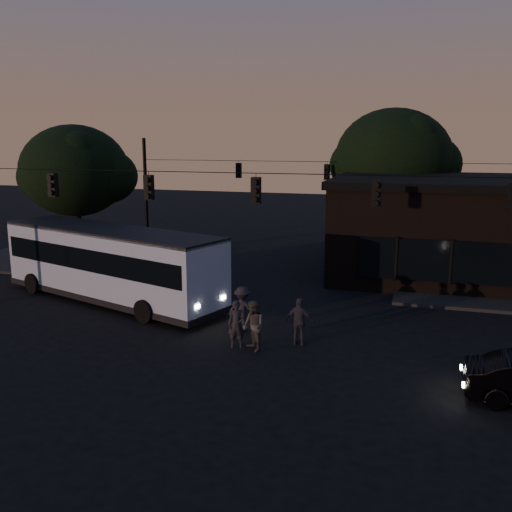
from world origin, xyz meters
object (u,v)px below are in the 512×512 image
(building, at_px, (478,228))
(pedestrian_a, at_px, (237,324))
(pedestrian_d, at_px, (242,309))
(bus, at_px, (110,261))
(pedestrian_c, at_px, (300,321))
(pedestrian_b, at_px, (253,326))

(building, relative_size, pedestrian_a, 8.79)
(pedestrian_a, height_order, pedestrian_d, pedestrian_d)
(building, relative_size, bus, 1.24)
(pedestrian_a, bearing_deg, pedestrian_c, 7.17)
(building, distance_m, pedestrian_d, 15.64)
(bus, distance_m, pedestrian_b, 9.27)
(bus, distance_m, pedestrian_c, 10.22)
(bus, relative_size, pedestrian_b, 6.76)
(pedestrian_a, distance_m, pedestrian_b, 0.69)
(pedestrian_c, distance_m, pedestrian_d, 2.62)
(building, height_order, pedestrian_b, building)
(pedestrian_c, height_order, pedestrian_d, pedestrian_d)
(pedestrian_a, xyz_separation_m, pedestrian_b, (0.67, -0.13, 0.04))
(pedestrian_b, height_order, pedestrian_d, pedestrian_b)
(pedestrian_a, bearing_deg, pedestrian_d, 85.34)
(pedestrian_c, bearing_deg, pedestrian_b, 37.53)
(building, xyz_separation_m, pedestrian_b, (-8.44, -14.20, -1.79))
(pedestrian_c, bearing_deg, pedestrian_d, -16.60)
(bus, height_order, pedestrian_b, bus)
(building, height_order, bus, building)
(bus, relative_size, pedestrian_d, 6.86)
(building, distance_m, pedestrian_b, 16.61)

